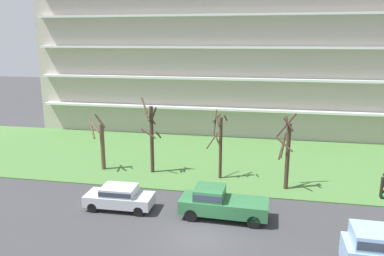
% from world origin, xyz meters
% --- Properties ---
extents(ground, '(160.00, 160.00, 0.00)m').
position_xyz_m(ground, '(0.00, 0.00, 0.00)').
color(ground, '#38383A').
extents(grass_lawn_strip, '(80.00, 16.00, 0.08)m').
position_xyz_m(grass_lawn_strip, '(0.00, 14.00, 0.04)').
color(grass_lawn_strip, '#477238').
rests_on(grass_lawn_strip, ground).
extents(apartment_building, '(46.63, 10.97, 19.98)m').
position_xyz_m(apartment_building, '(0.00, 27.01, 9.99)').
color(apartment_building, '#B2A899').
rests_on(apartment_building, ground).
extents(tree_far_left, '(1.72, 1.43, 4.94)m').
position_xyz_m(tree_far_left, '(-9.95, 9.24, 2.38)').
color(tree_far_left, brown).
rests_on(tree_far_left, ground).
extents(tree_left, '(1.56, 1.45, 6.33)m').
position_xyz_m(tree_left, '(-5.59, 9.38, 3.15)').
color(tree_left, '#423023').
rests_on(tree_left, ground).
extents(tree_center, '(1.57, 1.55, 5.52)m').
position_xyz_m(tree_center, '(-0.00, 9.12, 2.90)').
color(tree_center, '#423023').
rests_on(tree_center, ground).
extents(tree_right, '(1.50, 1.86, 5.64)m').
position_xyz_m(tree_right, '(5.03, 7.90, 2.93)').
color(tree_right, '#423023').
rests_on(tree_right, ground).
extents(pickup_green_center_left, '(5.47, 2.19, 1.95)m').
position_xyz_m(pickup_green_center_left, '(0.85, 2.51, 1.02)').
color(pickup_green_center_left, '#2D6B3D').
rests_on(pickup_green_center_left, ground).
extents(sedan_silver_center_right, '(4.42, 1.86, 1.57)m').
position_xyz_m(sedan_silver_center_right, '(-5.74, 2.50, 0.87)').
color(sedan_silver_center_right, '#B7BABF').
rests_on(sedan_silver_center_right, ground).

